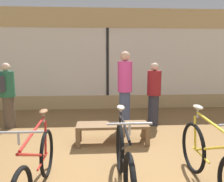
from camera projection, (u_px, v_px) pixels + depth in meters
ground_plane at (120, 177)px, 3.10m from camera, size 24.00×24.00×0.00m
shop_back_wall at (108, 59)px, 7.00m from camera, size 12.00×0.08×3.20m
bicycle_left at (37, 168)px, 2.61m from camera, size 0.46×1.75×1.02m
bicycle_center at (124, 162)px, 2.74m from camera, size 0.46×1.75×1.05m
bicycle_right at (211, 162)px, 2.71m from camera, size 0.46×1.81×1.05m
display_bench at (112, 127)px, 4.27m from camera, size 1.40×0.44×0.40m
customer_near_rack at (7, 94)px, 5.15m from camera, size 0.46×0.56×1.56m
customer_by_window at (125, 88)px, 5.12m from camera, size 0.40×0.40×1.82m
customer_mid_floor at (154, 93)px, 5.40m from camera, size 0.41×0.41×1.56m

